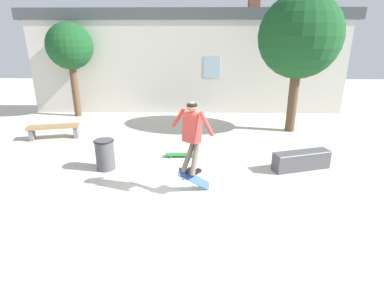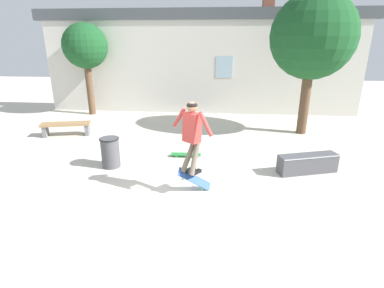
{
  "view_description": "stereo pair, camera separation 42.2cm",
  "coord_description": "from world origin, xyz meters",
  "px_view_note": "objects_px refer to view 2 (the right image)",
  "views": [
    {
      "loc": [
        0.51,
        -5.47,
        3.18
      ],
      "look_at": [
        0.38,
        0.36,
        1.12
      ],
      "focal_mm": 28.0,
      "sensor_mm": 36.0,
      "label": 1
    },
    {
      "loc": [
        0.93,
        -5.45,
        3.18
      ],
      "look_at": [
        0.38,
        0.36,
        1.12
      ],
      "focal_mm": 28.0,
      "sensor_mm": 36.0,
      "label": 2
    }
  ],
  "objects_px": {
    "park_bench": "(66,126)",
    "trash_bin": "(110,152)",
    "tree_left": "(85,47)",
    "tree_right": "(313,37)",
    "skateboard_flipping": "(194,179)",
    "skater": "(192,132)",
    "skateboard_resting": "(186,154)",
    "skate_ledge": "(308,164)"
  },
  "relations": [
    {
      "from": "park_bench",
      "to": "trash_bin",
      "type": "bearing_deg",
      "value": -58.82
    },
    {
      "from": "tree_left",
      "to": "trash_bin",
      "type": "relative_size",
      "value": 4.85
    },
    {
      "from": "tree_right",
      "to": "skateboard_flipping",
      "type": "xyz_separation_m",
      "value": [
        -3.41,
        -4.69,
        -2.94
      ]
    },
    {
      "from": "park_bench",
      "to": "skater",
      "type": "height_order",
      "value": "skater"
    },
    {
      "from": "trash_bin",
      "to": "skater",
      "type": "relative_size",
      "value": 0.51
    },
    {
      "from": "tree_left",
      "to": "trash_bin",
      "type": "bearing_deg",
      "value": -62.8
    },
    {
      "from": "skater",
      "to": "skateboard_resting",
      "type": "relative_size",
      "value": 1.8
    },
    {
      "from": "tree_right",
      "to": "tree_left",
      "type": "xyz_separation_m",
      "value": [
        -8.58,
        2.06,
        -0.38
      ]
    },
    {
      "from": "skate_ledge",
      "to": "skateboard_resting",
      "type": "relative_size",
      "value": 1.81
    },
    {
      "from": "skateboard_resting",
      "to": "tree_left",
      "type": "bearing_deg",
      "value": 133.5
    },
    {
      "from": "tree_right",
      "to": "tree_left",
      "type": "height_order",
      "value": "tree_right"
    },
    {
      "from": "skate_ledge",
      "to": "trash_bin",
      "type": "bearing_deg",
      "value": 163.92
    },
    {
      "from": "skate_ledge",
      "to": "tree_left",
      "type": "bearing_deg",
      "value": 127.79
    },
    {
      "from": "park_bench",
      "to": "skateboard_resting",
      "type": "distance_m",
      "value": 4.62
    },
    {
      "from": "park_bench",
      "to": "skater",
      "type": "distance_m",
      "value": 6.05
    },
    {
      "from": "tree_left",
      "to": "skateboard_resting",
      "type": "bearing_deg",
      "value": -44.85
    },
    {
      "from": "tree_left",
      "to": "park_bench",
      "type": "distance_m",
      "value": 4.06
    },
    {
      "from": "park_bench",
      "to": "trash_bin",
      "type": "xyz_separation_m",
      "value": [
        2.47,
        -2.45,
        0.08
      ]
    },
    {
      "from": "skateboard_resting",
      "to": "tree_right",
      "type": "bearing_deg",
      "value": 33.24
    },
    {
      "from": "trash_bin",
      "to": "skateboard_resting",
      "type": "relative_size",
      "value": 0.93
    },
    {
      "from": "skate_ledge",
      "to": "skateboard_resting",
      "type": "bearing_deg",
      "value": 148.98
    },
    {
      "from": "tree_right",
      "to": "park_bench",
      "type": "bearing_deg",
      "value": -172.33
    },
    {
      "from": "park_bench",
      "to": "skater",
      "type": "relative_size",
      "value": 1.09
    },
    {
      "from": "park_bench",
      "to": "skateboard_flipping",
      "type": "bearing_deg",
      "value": -51.08
    },
    {
      "from": "tree_right",
      "to": "skateboard_flipping",
      "type": "relative_size",
      "value": 6.69
    },
    {
      "from": "trash_bin",
      "to": "skateboard_resting",
      "type": "distance_m",
      "value": 2.1
    },
    {
      "from": "skater",
      "to": "trash_bin",
      "type": "bearing_deg",
      "value": 100.71
    },
    {
      "from": "park_bench",
      "to": "skate_ledge",
      "type": "height_order",
      "value": "skate_ledge"
    },
    {
      "from": "tree_right",
      "to": "skater",
      "type": "xyz_separation_m",
      "value": [
        -3.46,
        -4.74,
        -1.84
      ]
    },
    {
      "from": "tree_left",
      "to": "skater",
      "type": "xyz_separation_m",
      "value": [
        5.12,
        -6.8,
        -1.46
      ]
    },
    {
      "from": "skate_ledge",
      "to": "trash_bin",
      "type": "relative_size",
      "value": 1.96
    },
    {
      "from": "park_bench",
      "to": "tree_left",
      "type": "bearing_deg",
      "value": 83.37
    },
    {
      "from": "skater",
      "to": "skateboard_resting",
      "type": "height_order",
      "value": "skater"
    },
    {
      "from": "tree_right",
      "to": "skateboard_resting",
      "type": "height_order",
      "value": "tree_right"
    },
    {
      "from": "trash_bin",
      "to": "park_bench",
      "type": "bearing_deg",
      "value": 135.25
    },
    {
      "from": "skateboard_resting",
      "to": "skateboard_flipping",
      "type": "bearing_deg",
      "value": -79.95
    },
    {
      "from": "tree_left",
      "to": "trash_bin",
      "type": "height_order",
      "value": "tree_left"
    },
    {
      "from": "tree_right",
      "to": "trash_bin",
      "type": "xyz_separation_m",
      "value": [
        -5.7,
        -3.55,
        -2.81
      ]
    },
    {
      "from": "park_bench",
      "to": "skateboard_flipping",
      "type": "distance_m",
      "value": 5.96
    },
    {
      "from": "tree_right",
      "to": "trash_bin",
      "type": "distance_m",
      "value": 7.28
    },
    {
      "from": "trash_bin",
      "to": "skateboard_resting",
      "type": "xyz_separation_m",
      "value": [
        1.87,
        0.88,
        -0.35
      ]
    },
    {
      "from": "skate_ledge",
      "to": "skater",
      "type": "relative_size",
      "value": 1.01
    }
  ]
}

